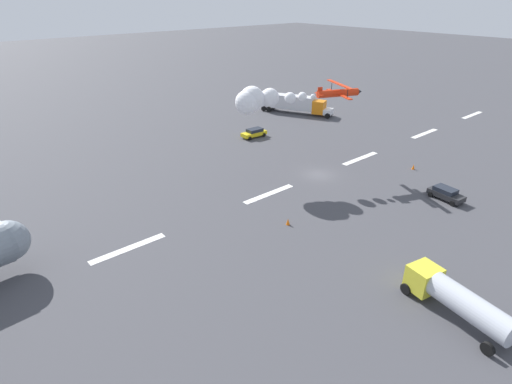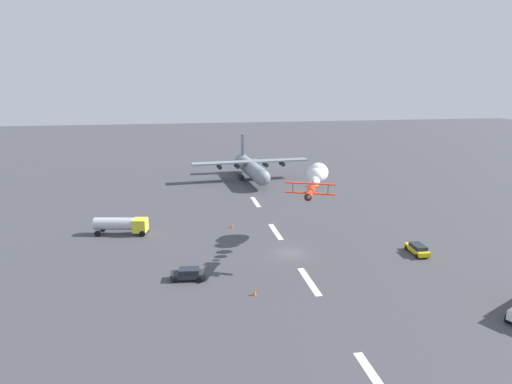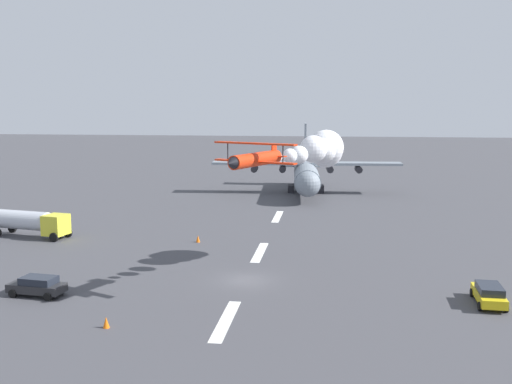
% 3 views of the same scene
% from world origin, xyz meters
% --- Properties ---
extents(ground_plane, '(440.00, 440.00, 0.00)m').
position_xyz_m(ground_plane, '(0.00, 0.00, 0.00)').
color(ground_plane, '#424247').
rests_on(ground_plane, ground).
extents(runway_stripe_0, '(8.00, 0.90, 0.01)m').
position_xyz_m(runway_stripe_0, '(-47.91, 0.00, 0.01)').
color(runway_stripe_0, white).
rests_on(runway_stripe_0, ground).
extents(runway_stripe_1, '(8.00, 0.90, 0.01)m').
position_xyz_m(runway_stripe_1, '(-28.75, 0.00, 0.01)').
color(runway_stripe_1, white).
rests_on(runway_stripe_1, ground).
extents(runway_stripe_2, '(8.00, 0.90, 0.01)m').
position_xyz_m(runway_stripe_2, '(-9.58, 0.00, 0.01)').
color(runway_stripe_2, white).
rests_on(runway_stripe_2, ground).
extents(runway_stripe_3, '(8.00, 0.90, 0.01)m').
position_xyz_m(runway_stripe_3, '(9.58, 0.00, 0.01)').
color(runway_stripe_3, white).
rests_on(runway_stripe_3, ground).
extents(runway_stripe_4, '(8.00, 0.90, 0.01)m').
position_xyz_m(runway_stripe_4, '(28.75, 0.00, 0.01)').
color(runway_stripe_4, white).
rests_on(runway_stripe_4, ground).
extents(stunt_biplane_red, '(17.44, 9.91, 3.56)m').
position_xyz_m(stunt_biplane_red, '(5.58, -5.71, 10.58)').
color(stunt_biplane_red, red).
extents(semi_truck_orange, '(9.03, 14.94, 3.70)m').
position_xyz_m(semi_truck_orange, '(-20.62, -25.41, 2.13)').
color(semi_truck_orange, silver).
rests_on(semi_truck_orange, ground).
extents(fuel_tanker_truck, '(4.34, 9.12, 2.90)m').
position_xyz_m(fuel_tanker_truck, '(13.20, 25.89, 1.74)').
color(fuel_tanker_truck, yellow).
rests_on(fuel_tanker_truck, ground).
extents(followme_car_yellow, '(4.67, 2.18, 1.52)m').
position_xyz_m(followme_car_yellow, '(-3.79, -18.70, 0.81)').
color(followme_car_yellow, yellow).
rests_on(followme_car_yellow, ground).
extents(airport_staff_sedan, '(2.44, 4.51, 1.52)m').
position_xyz_m(airport_staff_sedan, '(-6.15, 15.37, 0.81)').
color(airport_staff_sedan, '#262628').
rests_on(airport_staff_sedan, ground).
extents(traffic_cone_near, '(0.44, 0.44, 0.75)m').
position_xyz_m(traffic_cone_near, '(-11.91, 7.62, 0.38)').
color(traffic_cone_near, orange).
rests_on(traffic_cone_near, ground).
extents(traffic_cone_far, '(0.44, 0.44, 0.75)m').
position_xyz_m(traffic_cone_far, '(13.14, 7.10, 0.38)').
color(traffic_cone_far, orange).
rests_on(traffic_cone_far, ground).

